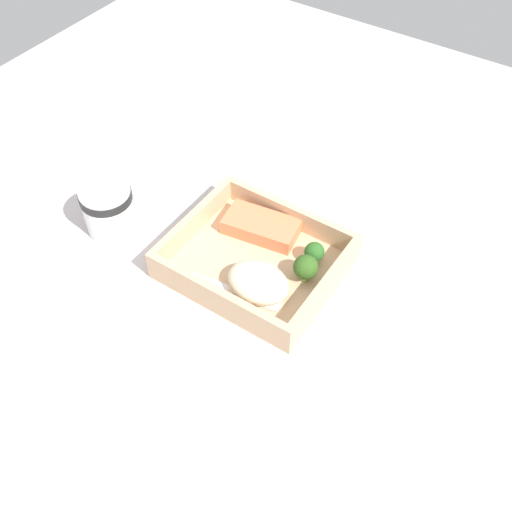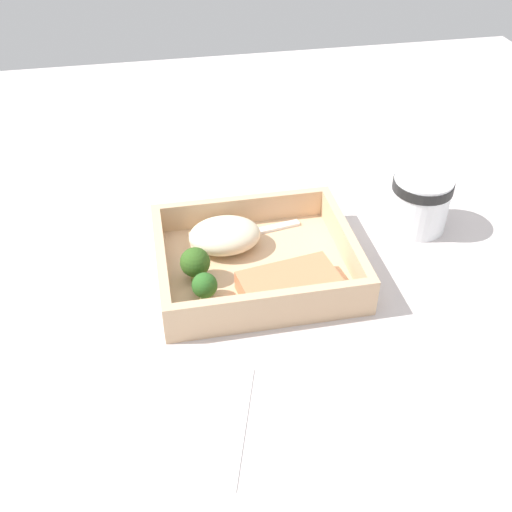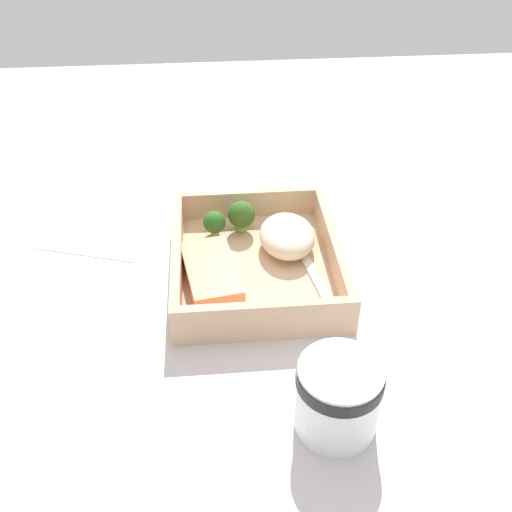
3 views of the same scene
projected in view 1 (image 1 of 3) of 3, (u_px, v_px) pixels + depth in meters
The scene contains 10 objects.
ground_plane at pixel (256, 271), 95.16cm from camera, with size 160.00×160.00×2.00cm, color beige.
takeout_tray at pixel (256, 265), 93.96cm from camera, with size 25.50×21.65×1.20cm, color tan.
tray_rim at pixel (256, 254), 92.00cm from camera, with size 25.50×21.65×4.02cm.
salmon_fillet at pixel (261, 226), 96.88cm from camera, with size 12.00×6.13×2.60cm, color #EF7E53.
mashed_potatoes at pixel (258, 282), 88.25cm from camera, with size 9.71×7.49×4.06cm, color beige.
broccoli_floret_1 at pixel (314, 252), 92.13cm from camera, with size 3.16×3.16×3.73cm.
broccoli_floret_2 at pixel (306, 267), 89.33cm from camera, with size 3.81×3.81×4.68cm.
fork at pixel (238, 292), 89.35cm from camera, with size 15.85×4.33×0.44cm.
paper_cup at pixel (108, 207), 96.89cm from camera, with size 8.44×8.44×8.15cm.
receipt_slip at pixel (375, 209), 103.00cm from camera, with size 8.72×14.76×0.24cm, color white.
Camera 1 is at (33.76, -50.92, 72.00)cm, focal length 42.00 mm.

